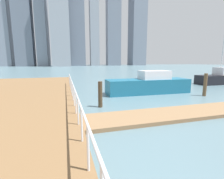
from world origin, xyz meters
name	(u,v)px	position (x,y,z in m)	size (l,w,h in m)	color
ground_plane	(101,89)	(0.00, 20.00, 0.00)	(300.00, 300.00, 0.00)	slate
floating_dock	(181,113)	(2.23, 10.48, 0.09)	(11.45, 2.00, 0.18)	#93704C
boardwalk_railing	(79,109)	(-3.15, 8.92, 1.22)	(0.06, 26.21, 1.08)	white
dock_piling_3	(205,85)	(7.30, 14.02, 0.92)	(0.27, 0.27, 1.84)	brown
dock_piling_4	(100,94)	(-1.56, 13.11, 0.79)	(0.26, 0.26, 1.59)	#473826
moored_boat_1	(149,85)	(3.54, 16.41, 0.76)	(7.47, 2.09, 1.99)	#1E6B8C
moored_boat_3	(221,77)	(15.38, 19.46, 0.81)	(6.16, 2.03, 6.48)	black
skyline_tower_0	(6,31)	(-39.20, 128.05, 22.29)	(7.46, 13.83, 44.58)	gray
skyline_tower_2	(41,17)	(-16.50, 121.50, 30.97)	(6.40, 12.95, 61.95)	gray
skyline_tower_3	(59,16)	(-5.34, 112.17, 30.32)	(10.97, 10.37, 60.64)	#8C939E
skyline_tower_4	(76,35)	(4.94, 127.15, 22.15)	(12.47, 11.75, 44.31)	slate
skyline_tower_5	(94,18)	(18.76, 129.06, 34.62)	(6.51, 10.08, 69.24)	#8C939E
skyline_tower_6	(113,25)	(35.02, 133.87, 32.05)	(10.35, 12.25, 64.10)	slate
skyline_tower_7	(138,15)	(56.61, 135.08, 41.42)	(12.30, 11.37, 82.85)	slate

